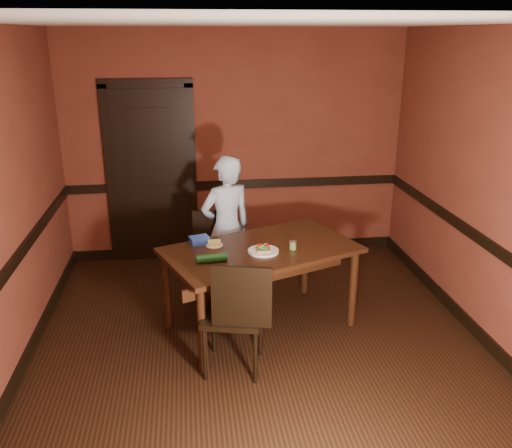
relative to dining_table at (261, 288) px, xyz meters
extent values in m
cube|color=black|center=(-0.05, -0.41, -0.40)|extent=(4.00, 4.50, 0.01)
cube|color=beige|center=(-0.05, -0.41, 2.30)|extent=(4.00, 4.50, 0.01)
cube|color=brown|center=(-0.05, 1.84, 0.95)|extent=(4.00, 0.02, 2.70)
cube|color=brown|center=(-0.05, -2.66, 0.95)|extent=(4.00, 0.02, 2.70)
cube|color=brown|center=(1.95, -0.41, 0.95)|extent=(0.02, 4.50, 2.70)
cube|color=black|center=(-0.05, 1.83, 0.50)|extent=(4.00, 0.03, 0.10)
cube|color=black|center=(-2.04, -0.41, 0.50)|extent=(0.03, 4.50, 0.10)
cube|color=black|center=(1.93, -0.41, 0.50)|extent=(0.03, 4.50, 0.10)
cube|color=black|center=(-0.05, 1.83, -0.34)|extent=(4.00, 0.03, 0.12)
cube|color=black|center=(-2.04, -0.41, -0.34)|extent=(0.03, 4.50, 0.12)
cube|color=black|center=(1.93, -0.41, -0.34)|extent=(0.03, 4.50, 0.12)
cube|color=black|center=(-1.05, 1.80, 0.63)|extent=(0.85, 0.04, 2.05)
cube|color=black|center=(-1.53, 1.82, 0.63)|extent=(0.10, 0.06, 2.15)
cube|color=black|center=(-0.58, 1.82, 0.63)|extent=(0.10, 0.06, 2.15)
cube|color=black|center=(-1.05, 1.82, 1.70)|extent=(1.05, 0.06, 0.10)
cube|color=black|center=(0.00, 0.00, 0.00)|extent=(1.93, 1.52, 0.80)
imported|color=#A9CADF|center=(-0.26, 0.68, 0.35)|extent=(0.64, 0.54, 1.51)
cylinder|color=white|center=(0.01, -0.10, 0.40)|extent=(0.28, 0.28, 0.01)
cube|color=#9C6F4C|center=(0.01, -0.10, 0.42)|extent=(0.13, 0.12, 0.02)
ellipsoid|color=#277D27|center=(0.01, -0.10, 0.45)|extent=(0.12, 0.11, 0.03)
cylinder|color=red|center=(-0.02, -0.08, 0.46)|extent=(0.05, 0.05, 0.01)
cylinder|color=red|center=(0.04, -0.11, 0.46)|extent=(0.05, 0.05, 0.01)
cylinder|color=#88AC5F|center=(-0.02, -0.12, 0.46)|extent=(0.03, 0.03, 0.01)
cylinder|color=#88AC5F|center=(0.04, -0.07, 0.46)|extent=(0.03, 0.03, 0.01)
cylinder|color=#88AC5F|center=(0.01, -0.10, 0.46)|extent=(0.03, 0.03, 0.01)
cylinder|color=#508339|center=(0.28, -0.06, 0.43)|extent=(0.06, 0.06, 0.07)
cylinder|color=#B1B1A4|center=(0.28, -0.06, 0.47)|extent=(0.07, 0.07, 0.01)
cylinder|color=white|center=(-0.41, 0.11, 0.40)|extent=(0.16, 0.16, 0.01)
cube|color=#E1DA68|center=(-0.41, 0.11, 0.43)|extent=(0.12, 0.08, 0.04)
cube|color=blue|center=(-0.55, 0.17, 0.43)|extent=(0.19, 0.15, 0.06)
cube|color=blue|center=(-0.55, 0.17, 0.47)|extent=(0.20, 0.16, 0.01)
cylinder|color=#174D1A|center=(-0.46, -0.26, 0.43)|extent=(0.27, 0.10, 0.07)
camera|label=1|loc=(-0.62, -4.49, 2.23)|focal=38.00mm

